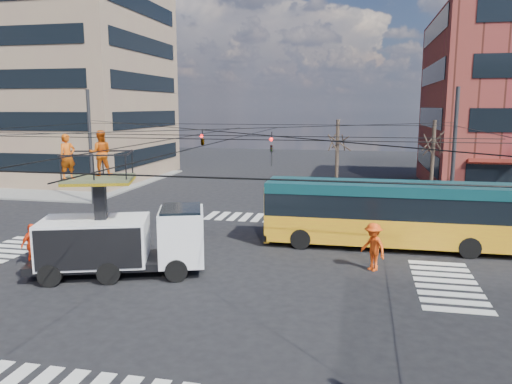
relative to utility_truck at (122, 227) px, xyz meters
The scene contains 12 objects.
ground 3.80m from the utility_truck, 27.49° to the left, with size 120.00×120.00×0.00m, color black.
sidewalk_nw 28.95m from the utility_truck, 128.85° to the left, with size 18.00×18.00×0.12m, color slate.
crosswalks 3.80m from the utility_truck, 27.49° to the left, with size 22.40×22.40×0.02m, color silver, non-canonical shape.
building_tower 34.40m from the utility_truck, 126.86° to the left, with size 18.06×16.06×30.00m.
overhead_network 4.10m from the utility_truck, 34.12° to the left, with size 24.24×24.24×8.00m.
tree_a 17.15m from the utility_truck, 62.29° to the left, with size 2.00×2.00×6.00m.
tree_b 20.61m from the utility_truck, 47.22° to the left, with size 2.00×2.00×6.00m.
utility_truck is the anchor object (origin of this frame).
city_bus 12.59m from the utility_truck, 30.57° to the left, with size 11.96×2.75×3.20m.
traffic_cone 3.32m from the utility_truck, 144.07° to the right, with size 0.36×0.36×0.78m, color #D85609.
worker_ground 4.56m from the utility_truck, behind, with size 1.08×0.45×1.84m, color #FF3E10.
flagger 10.45m from the utility_truck, 14.57° to the left, with size 1.32×0.76×2.04m, color #FF4C10.
Camera 1 is at (6.58, -19.71, 6.84)m, focal length 35.00 mm.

